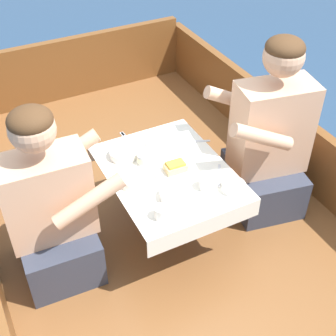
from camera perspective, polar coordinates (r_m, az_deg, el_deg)
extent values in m
plane|color=navy|center=(2.84, -0.22, -10.78)|extent=(60.00, 60.00, 0.00)
cube|color=brown|center=(2.74, -0.22, -9.04)|extent=(1.93, 3.32, 0.26)
cube|color=brown|center=(2.94, 16.23, 1.92)|extent=(0.06, 3.32, 0.41)
cube|color=brown|center=(3.75, -11.84, 11.88)|extent=(1.81, 0.06, 0.47)
cylinder|color=#B2B2B7|center=(2.49, 0.00, -4.34)|extent=(0.07, 0.07, 0.40)
cube|color=brown|center=(2.35, 0.00, -0.62)|extent=(0.56, 0.73, 0.02)
cube|color=white|center=(2.34, 0.00, -0.42)|extent=(0.59, 0.76, 0.00)
cube|color=white|center=(2.14, 4.65, -7.27)|extent=(0.59, 0.00, 0.10)
cube|color=white|center=(2.64, -3.74, 3.38)|extent=(0.59, 0.00, 0.10)
cube|color=#333847|center=(2.44, -13.23, -9.33)|extent=(0.38, 0.46, 0.26)
cube|color=tan|center=(2.19, -14.55, -3.32)|extent=(0.41, 0.24, 0.43)
sphere|color=tan|center=(1.97, -16.26, 4.53)|extent=(0.20, 0.20, 0.20)
ellipsoid|color=#472D19|center=(1.95, -16.49, 5.60)|extent=(0.19, 0.19, 0.11)
cylinder|color=tan|center=(2.31, -12.12, 1.67)|extent=(0.34, 0.09, 0.21)
cylinder|color=tan|center=(2.03, -9.57, -3.99)|extent=(0.34, 0.09, 0.21)
cube|color=#333847|center=(2.77, 11.41, -1.82)|extent=(0.44, 0.50, 0.26)
cube|color=tan|center=(2.54, 12.51, 4.79)|extent=(0.43, 0.29, 0.52)
sphere|color=tan|center=(2.33, 13.93, 13.04)|extent=(0.20, 0.20, 0.20)
ellipsoid|color=#472D19|center=(2.32, 14.11, 14.04)|extent=(0.19, 0.19, 0.11)
cylinder|color=tan|center=(2.29, 11.39, 3.72)|extent=(0.34, 0.13, 0.21)
cylinder|color=tan|center=(2.56, 7.95, 8.27)|extent=(0.34, 0.13, 0.21)
cylinder|color=white|center=(2.33, 0.90, -0.38)|extent=(0.22, 0.22, 0.01)
cylinder|color=white|center=(2.53, -0.52, 3.32)|extent=(0.21, 0.21, 0.01)
cube|color=#E0BC7F|center=(2.31, 0.91, 0.06)|extent=(0.11, 0.07, 0.04)
cube|color=gold|center=(2.30, 0.91, 0.52)|extent=(0.09, 0.06, 0.01)
cylinder|color=white|center=(2.24, 8.01, -2.30)|extent=(0.11, 0.11, 0.04)
cylinder|color=beige|center=(2.23, 8.03, -2.10)|extent=(0.09, 0.09, 0.02)
cylinder|color=white|center=(2.43, -5.42, 1.77)|extent=(0.15, 0.15, 0.04)
cylinder|color=beige|center=(2.42, -5.43, 1.96)|extent=(0.12, 0.12, 0.02)
cylinder|color=white|center=(2.26, -4.27, -1.54)|extent=(0.13, 0.13, 0.04)
cylinder|color=beige|center=(2.25, -4.28, -1.35)|extent=(0.10, 0.10, 0.02)
cylinder|color=white|center=(2.18, 0.64, -3.27)|extent=(0.13, 0.13, 0.04)
cylinder|color=beige|center=(2.17, 0.64, -3.08)|extent=(0.10, 0.10, 0.02)
cylinder|color=white|center=(2.23, 4.75, -1.83)|extent=(0.07, 0.07, 0.06)
torus|color=white|center=(2.25, 5.75, -1.42)|extent=(0.04, 0.01, 0.04)
cylinder|color=#3D2314|center=(2.22, 4.78, -1.46)|extent=(0.06, 0.06, 0.01)
cylinder|color=white|center=(2.08, -0.75, -5.44)|extent=(0.07, 0.07, 0.06)
torus|color=white|center=(2.09, 0.33, -5.00)|extent=(0.04, 0.01, 0.04)
cylinder|color=#3D2314|center=(2.07, -0.75, -5.10)|extent=(0.06, 0.06, 0.01)
cylinder|color=silver|center=(2.37, -3.01, 1.14)|extent=(0.06, 0.06, 0.05)
cylinder|color=beige|center=(2.37, -3.01, 1.14)|extent=(0.07, 0.07, 0.03)
cube|color=silver|center=(2.17, 4.69, -4.16)|extent=(0.06, 0.17, 0.00)
ellipsoid|color=silver|center=(2.21, 3.35, -3.22)|extent=(0.04, 0.02, 0.01)
cube|color=silver|center=(2.54, 3.24, 3.26)|extent=(0.16, 0.08, 0.00)
ellipsoid|color=silver|center=(2.53, 1.66, 3.24)|extent=(0.04, 0.02, 0.01)
cube|color=silver|center=(2.55, -4.86, 3.36)|extent=(0.02, 0.17, 0.00)
cube|color=silver|center=(2.60, -5.55, 4.14)|extent=(0.02, 0.04, 0.00)
cube|color=silver|center=(2.32, 6.26, -0.91)|extent=(0.10, 0.15, 0.00)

